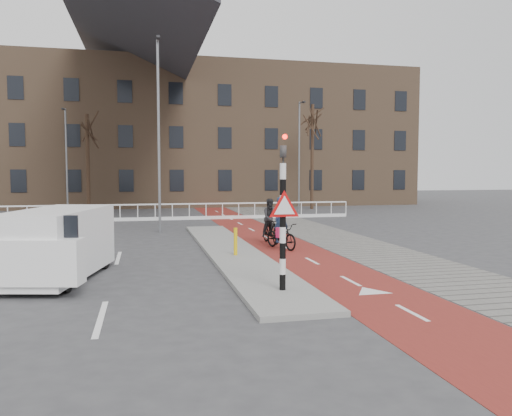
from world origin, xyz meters
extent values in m
plane|color=#38383A|center=(0.00, 0.00, 0.00)|extent=(120.00, 120.00, 0.00)
cube|color=maroon|center=(1.50, 10.00, 0.01)|extent=(2.50, 60.00, 0.01)
cube|color=slate|center=(4.30, 10.00, 0.01)|extent=(3.00, 60.00, 0.01)
cube|color=gray|center=(-0.70, 4.00, 0.06)|extent=(1.80, 16.00, 0.12)
cylinder|color=black|center=(-0.60, -2.00, 1.56)|extent=(0.14, 0.14, 2.88)
imported|color=black|center=(-0.60, -2.00, 3.40)|extent=(0.13, 0.16, 0.80)
cylinder|color=#FF0C05|center=(-0.60, -2.14, 3.58)|extent=(0.11, 0.02, 0.11)
cylinder|color=#E4B90C|center=(-0.77, 3.00, 0.57)|extent=(0.12, 0.12, 0.89)
imported|color=black|center=(1.24, 4.68, 0.49)|extent=(1.18, 1.93, 0.96)
imported|color=#1A2947|center=(1.24, 4.68, 1.08)|extent=(0.70, 0.57, 1.66)
cube|color=#C91C4F|center=(1.07, 4.15, 0.68)|extent=(0.34, 0.27, 0.36)
imported|color=black|center=(1.23, 6.18, 0.50)|extent=(0.70, 1.67, 0.97)
imported|color=black|center=(1.23, 6.18, 1.01)|extent=(0.82, 0.68, 1.52)
cube|color=white|center=(-5.86, 0.92, 0.98)|extent=(2.62, 4.54, 1.71)
cube|color=green|center=(-6.73, 0.92, 0.88)|extent=(0.63, 2.67, 0.55)
cube|color=green|center=(-5.00, 0.92, 0.88)|extent=(0.63, 2.67, 0.55)
cube|color=black|center=(-5.86, -0.87, 1.38)|extent=(1.51, 0.39, 0.90)
cylinder|color=black|center=(-6.90, -0.33, 0.30)|extent=(0.34, 0.63, 0.60)
cylinder|color=black|center=(-5.48, -0.66, 0.30)|extent=(0.34, 0.63, 0.60)
cylinder|color=black|center=(-6.24, 2.49, 0.30)|extent=(0.34, 0.63, 0.60)
cylinder|color=black|center=(-4.83, 2.17, 0.30)|extent=(0.34, 0.63, 0.60)
cube|color=silver|center=(-5.00, 17.00, 0.95)|extent=(28.00, 0.08, 0.08)
cube|color=silver|center=(-5.00, 17.00, 0.10)|extent=(28.00, 0.10, 0.20)
cube|color=#7F6047|center=(-3.00, 32.00, 6.00)|extent=(46.00, 10.00, 12.00)
cylinder|color=black|center=(-7.48, 24.52, 3.47)|extent=(0.27, 0.27, 6.95)
cylinder|color=black|center=(9.11, 23.92, 4.03)|extent=(0.25, 0.25, 8.05)
cylinder|color=slate|center=(-2.93, 10.70, 4.41)|extent=(0.12, 0.12, 8.82)
cylinder|color=slate|center=(-8.77, 23.56, 3.59)|extent=(0.12, 0.12, 7.18)
cylinder|color=slate|center=(7.17, 21.17, 3.90)|extent=(0.12, 0.12, 7.79)
camera|label=1|loc=(-3.67, -12.80, 2.78)|focal=35.00mm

